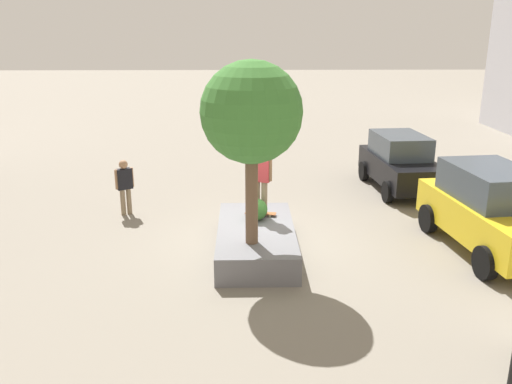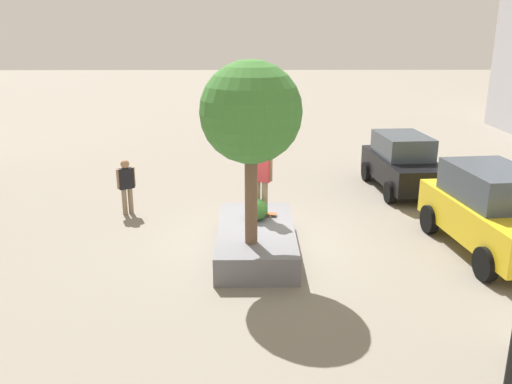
% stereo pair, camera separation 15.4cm
% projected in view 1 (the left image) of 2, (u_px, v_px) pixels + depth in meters
% --- Properties ---
extents(ground_plane, '(120.00, 120.00, 0.00)m').
position_uv_depth(ground_plane, '(260.00, 243.00, 13.62)').
color(ground_plane, gray).
extents(planter_ledge, '(3.81, 1.86, 0.64)m').
position_uv_depth(planter_ledge, '(256.00, 240.00, 13.02)').
color(planter_ledge, slate).
rests_on(planter_ledge, ground).
extents(plaza_tree, '(2.18, 2.18, 4.03)m').
position_uv_depth(plaza_tree, '(251.00, 114.00, 11.17)').
color(plaza_tree, brown).
rests_on(plaza_tree, planter_ledge).
extents(boxwood_shrub, '(0.55, 0.55, 0.55)m').
position_uv_depth(boxwood_shrub, '(257.00, 209.00, 13.37)').
color(boxwood_shrub, '#3D7A33').
rests_on(boxwood_shrub, planter_ledge).
extents(skateboard, '(0.36, 0.83, 0.07)m').
position_uv_depth(skateboard, '(261.00, 213.00, 13.73)').
color(skateboard, brown).
rests_on(skateboard, planter_ledge).
extents(skateboarder, '(0.38, 0.56, 1.79)m').
position_uv_depth(skateboarder, '(261.00, 174.00, 13.43)').
color(skateboarder, '#847056').
rests_on(skateboarder, skateboard).
extents(sedan_parked, '(4.16, 2.14, 1.88)m').
position_uv_depth(sedan_parked, '(400.00, 162.00, 17.93)').
color(sedan_parked, black).
rests_on(sedan_parked, ground).
extents(taxi_cab, '(4.63, 2.46, 2.07)m').
position_uv_depth(taxi_cab, '(492.00, 210.00, 12.91)').
color(taxi_cab, gold).
rests_on(taxi_cab, ground).
extents(bystander_watching, '(0.40, 0.48, 1.64)m').
position_uv_depth(bystander_watching, '(125.00, 183.00, 15.48)').
color(bystander_watching, '#847056').
rests_on(bystander_watching, ground).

